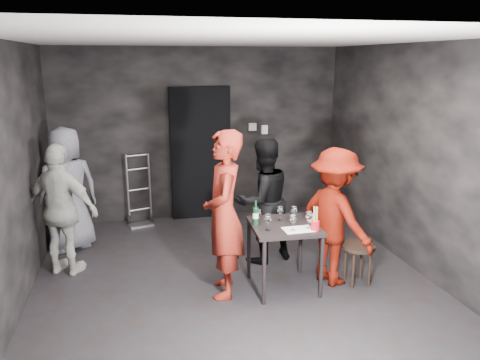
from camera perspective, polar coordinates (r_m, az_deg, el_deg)
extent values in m
cube|color=black|center=(5.52, -0.70, -12.50)|extent=(4.50, 5.00, 0.02)
cube|color=silver|center=(4.92, -0.80, 16.77)|extent=(4.50, 5.00, 0.02)
cube|color=black|center=(7.47, -4.93, 5.56)|extent=(4.50, 0.04, 2.70)
cube|color=black|center=(2.78, 10.66, -10.31)|extent=(4.50, 0.04, 2.70)
cube|color=black|center=(5.08, -26.38, -0.19)|extent=(0.04, 5.00, 2.70)
cube|color=black|center=(5.94, 20.95, 2.33)|extent=(0.04, 5.00, 2.70)
cube|color=black|center=(7.46, -4.82, 3.21)|extent=(0.95, 0.10, 2.10)
cube|color=#B7B7B2|center=(7.57, 1.52, 6.50)|extent=(0.12, 0.06, 0.12)
cube|color=#B7B7B2|center=(7.63, 2.98, 6.17)|extent=(0.10, 0.06, 0.14)
cylinder|color=#B2B2B7|center=(7.39, -13.50, -1.20)|extent=(0.03, 0.03, 1.11)
cylinder|color=#B2B2B7|center=(7.39, -10.92, -1.05)|extent=(0.03, 0.03, 1.11)
cube|color=#B2B2B7|center=(7.44, -11.97, -5.36)|extent=(0.37, 0.20, 0.03)
cylinder|color=black|center=(7.56, -13.29, -4.62)|extent=(0.04, 0.16, 0.16)
cylinder|color=black|center=(7.56, -10.76, -4.47)|extent=(0.04, 0.16, 0.16)
cube|color=black|center=(5.17, 5.44, -5.63)|extent=(0.72, 0.72, 0.04)
cylinder|color=black|center=(4.95, 2.95, -11.27)|extent=(0.04, 0.04, 0.71)
cylinder|color=black|center=(5.15, 9.92, -10.41)|extent=(0.04, 0.04, 0.71)
cylinder|color=black|center=(5.51, 1.09, -8.46)|extent=(0.04, 0.04, 0.71)
cylinder|color=black|center=(5.69, 7.40, -7.81)|extent=(0.04, 0.04, 0.71)
cylinder|color=black|center=(5.51, 14.25, -7.86)|extent=(0.38, 0.38, 0.04)
cylinder|color=black|center=(5.73, 14.54, -9.64)|extent=(0.04, 0.04, 0.41)
cylinder|color=black|center=(5.65, 12.69, -9.91)|extent=(0.04, 0.04, 0.41)
cylinder|color=black|center=(5.48, 13.62, -10.73)|extent=(0.04, 0.04, 0.41)
cylinder|color=black|center=(5.57, 15.52, -10.44)|extent=(0.04, 0.04, 0.41)
imported|color=maroon|center=(4.92, -1.99, -2.17)|extent=(0.65, 0.87, 2.19)
imported|color=black|center=(5.85, 2.80, -2.16)|extent=(0.90, 0.66, 1.66)
imported|color=#5D0D04|center=(5.36, 11.50, -4.06)|extent=(0.87, 1.17, 1.65)
imported|color=beige|center=(5.86, -20.92, -3.08)|extent=(1.08, 0.87, 1.67)
imported|color=slate|center=(6.58, -20.37, -0.26)|extent=(1.03, 0.83, 1.86)
cube|color=white|center=(5.03, 7.12, -6.01)|extent=(0.32, 0.22, 0.00)
cylinder|color=black|center=(5.11, 1.92, -4.43)|extent=(0.07, 0.07, 0.19)
cylinder|color=black|center=(5.07, 1.93, -2.96)|extent=(0.02, 0.02, 0.08)
cylinder|color=white|center=(5.11, 1.92, -4.33)|extent=(0.07, 0.07, 0.06)
cylinder|color=red|center=(5.03, 9.15, -5.51)|extent=(0.09, 0.09, 0.10)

